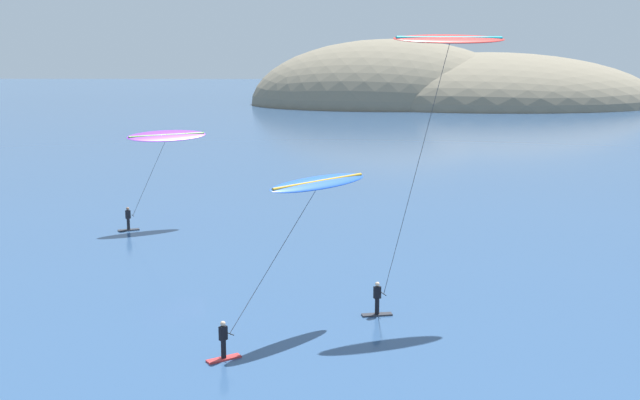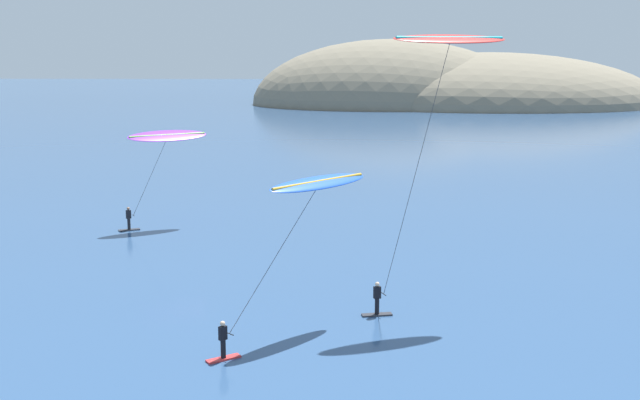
# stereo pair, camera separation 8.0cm
# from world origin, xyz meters

# --- Properties ---
(headland_island) EXTENTS (91.52, 58.13, 28.83)m
(headland_island) POSITION_xyz_m (14.61, 167.61, 0.00)
(headland_island) COLOR #7A705B
(headland_island) RESTS_ON ground
(kitesurfer_red) EXTENTS (7.20, 3.53, 13.65)m
(kitesurfer_red) POSITION_xyz_m (-1.71, 22.90, 12.43)
(kitesurfer_red) COLOR #2D2D33
(kitesurfer_red) RESTS_ON ground
(kitesurfer_blue) EXTENTS (7.14, 7.39, 7.18)m
(kitesurfer_blue) POSITION_xyz_m (-8.00, 19.72, 6.34)
(kitesurfer_blue) COLOR red
(kitesurfer_blue) RESTS_ON ground
(kitesurfer_purple) EXTENTS (6.39, 4.35, 7.06)m
(kitesurfer_purple) POSITION_xyz_m (-19.25, 41.13, 6.26)
(kitesurfer_purple) COLOR #2D2D33
(kitesurfer_purple) RESTS_ON ground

